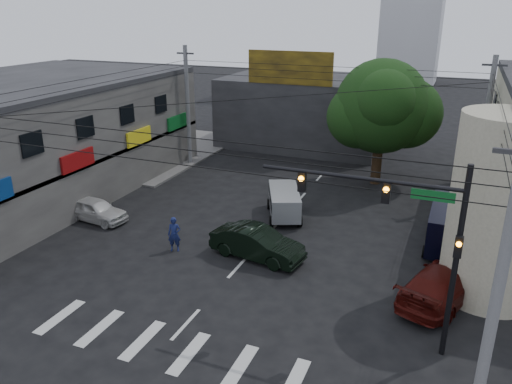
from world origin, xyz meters
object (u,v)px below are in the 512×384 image
Objects in this scene: dark_sedan at (257,243)px; white_compact at (96,210)px; street_tree at (382,107)px; maroon_sedan at (442,284)px; utility_pole_far_left at (188,107)px; silver_minivan at (284,204)px; utility_pole_near_right at (496,299)px; traffic_officer at (174,234)px; utility_pole_far_right at (484,131)px; navy_van at (452,225)px; traffic_gantry at (408,225)px.

white_compact is at bearing 95.16° from dark_sedan.
street_tree is 14.89m from dark_sedan.
white_compact is 19.29m from maroon_sedan.
utility_pole_far_left is 13.34m from silver_minivan.
traffic_officer is at bearing 154.12° from utility_pole_near_right.
utility_pole_far_right reaches higher than traffic_officer.
navy_van is at bearing -20.81° from utility_pole_far_left.
utility_pole_far_right is 1.56× the size of maroon_sedan.
navy_van reaches higher than silver_minivan.
navy_van is (9.34, -0.24, 0.29)m from silver_minivan.
traffic_gantry is at bearing -98.94° from utility_pole_far_right.
utility_pole_far_left reaches higher than navy_van.
silver_minivan is (-10.49, -7.31, -3.75)m from utility_pole_far_right.
maroon_sedan is (19.72, -13.31, -3.81)m from utility_pole_far_left.
utility_pole_near_right is (6.50, -21.50, -0.87)m from street_tree.
street_tree is 1.21× the size of traffic_gantry.
street_tree is 10.31m from silver_minivan.
utility_pole_far_left is 1.56× the size of maroon_sedan.
utility_pole_near_right is 13.46m from navy_van.
traffic_gantry is 12.67m from traffic_officer.
traffic_gantry is at bearing -164.77° from silver_minivan.
utility_pole_far_right is at bearing -78.75° from silver_minivan.
maroon_sedan reaches higher than white_compact.
utility_pole_far_left reaches higher than white_compact.
dark_sedan is 10.26m from navy_van.
street_tree is 2.03× the size of silver_minivan.
traffic_gantry reaches higher than navy_van.
traffic_gantry is 0.78× the size of utility_pole_far_right.
traffic_gantry is at bearing 88.91° from maroon_sedan.
white_compact is at bearing 15.72° from maroon_sedan.
white_compact is at bearing -149.68° from utility_pole_far_right.
utility_pole_far_right is 2.15× the size of silver_minivan.
maroon_sedan is 10.99m from silver_minivan.
traffic_officer is at bearing 20.88° from maroon_sedan.
street_tree reaches higher than traffic_gantry.
navy_van is at bearing 4.18° from traffic_officer.
traffic_gantry is (3.82, -18.00, -0.64)m from street_tree.
utility_pole_far_left reaches higher than street_tree.
navy_van reaches higher than white_compact.
utility_pole_far_right is (6.50, -1.00, -0.87)m from street_tree.
utility_pole_far_left is at bearing 95.84° from traffic_officer.
utility_pole_far_left is 21.52m from navy_van.
white_compact is (0.48, -12.00, -3.92)m from utility_pole_far_left.
maroon_sedan is (1.40, 3.70, -4.04)m from traffic_gantry.
traffic_gantry is 1.44× the size of dark_sedan.
street_tree reaches higher than maroon_sedan.
street_tree is 17.13m from traffic_officer.
silver_minivan is (10.51, -7.31, -3.75)m from utility_pole_far_left.
utility_pole_far_right is 13.32m from silver_minivan.
silver_minivan reaches higher than white_compact.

